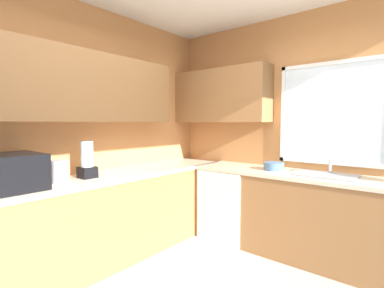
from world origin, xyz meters
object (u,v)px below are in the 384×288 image
dishwasher (231,203)px  kettle (60,171)px  microwave (15,172)px  blender_appliance (87,161)px  bowl (274,166)px  sink_assembly (326,175)px

dishwasher → kettle: (-0.64, -1.85, 0.58)m
microwave → blender_appliance: blender_appliance is taller
microwave → blender_appliance: size_ratio=1.33×
microwave → bowl: (1.21, 2.23, -0.10)m
kettle → bowl: kettle is taller
sink_assembly → blender_appliance: bearing=-137.6°
dishwasher → kettle: kettle is taller
microwave → bowl: 2.54m
bowl → microwave: bearing=-118.5°
bowl → sink_assembly: bearing=0.7°
blender_appliance → dishwasher: bearing=67.2°
dishwasher → kettle: 2.04m
dishwasher → bowl: bearing=3.1°
microwave → blender_appliance: 0.63m
microwave → dishwasher: bearing=73.3°
dishwasher → blender_appliance: 1.82m
sink_assembly → bowl: sink_assembly is taller
kettle → sink_assembly: 2.57m
microwave → sink_assembly: (1.76, 2.24, -0.13)m
kettle → bowl: size_ratio=0.91×
dishwasher → microwave: size_ratio=1.79×
kettle → bowl: (1.19, 1.88, -0.06)m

